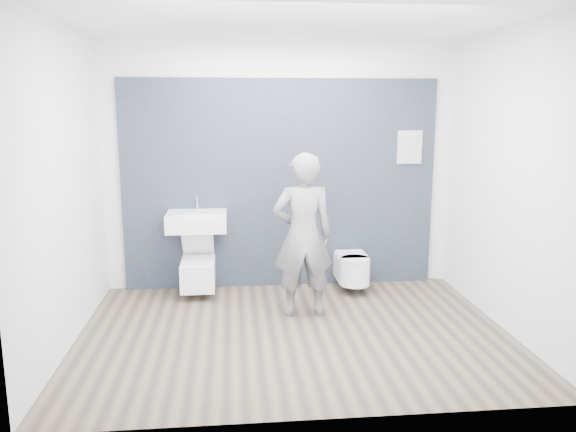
{
  "coord_description": "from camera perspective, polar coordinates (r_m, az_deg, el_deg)",
  "views": [
    {
      "loc": [
        -0.55,
        -4.93,
        2.08
      ],
      "look_at": [
        0.0,
        0.6,
        1.0
      ],
      "focal_mm": 35.0,
      "sensor_mm": 36.0,
      "label": 1
    }
  ],
  "objects": [
    {
      "name": "info_placard",
      "position": [
        6.99,
        11.71,
        -6.53
      ],
      "size": [
        0.29,
        0.03,
        0.38
      ],
      "primitive_type": "cube",
      "color": "white",
      "rests_on": "ground"
    },
    {
      "name": "room_shell",
      "position": [
        4.97,
        0.69,
        7.07
      ],
      "size": [
        4.0,
        4.0,
        4.0
      ],
      "color": "silver",
      "rests_on": "ground"
    },
    {
      "name": "ground",
      "position": [
        5.38,
        0.65,
        -11.75
      ],
      "size": [
        4.0,
        4.0,
        0.0
      ],
      "primitive_type": "plane",
      "color": "brown",
      "rests_on": "ground"
    },
    {
      "name": "toilet_square",
      "position": [
        6.38,
        -9.1,
        -5.6
      ],
      "size": [
        0.37,
        0.54,
        0.64
      ],
      "color": "white",
      "rests_on": "ground"
    },
    {
      "name": "tile_wall",
      "position": [
        6.75,
        -0.74,
        -6.94
      ],
      "size": [
        3.6,
        0.06,
        2.4
      ],
      "primitive_type": "cube",
      "color": "black",
      "rests_on": "ground"
    },
    {
      "name": "washbasin",
      "position": [
        6.26,
        -9.25,
        -0.47
      ],
      "size": [
        0.65,
        0.49,
        0.49
      ],
      "color": "white",
      "rests_on": "ground"
    },
    {
      "name": "visitor",
      "position": [
        5.57,
        1.54,
        -2.01
      ],
      "size": [
        0.61,
        0.41,
        1.65
      ],
      "primitive_type": "imported",
      "rotation": [
        0.0,
        0.0,
        3.17
      ],
      "color": "slate",
      "rests_on": "ground"
    },
    {
      "name": "toilet_rounded",
      "position": [
        6.49,
        6.59,
        -5.32
      ],
      "size": [
        0.34,
        0.58,
        0.31
      ],
      "color": "white",
      "rests_on": "ground"
    }
  ]
}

